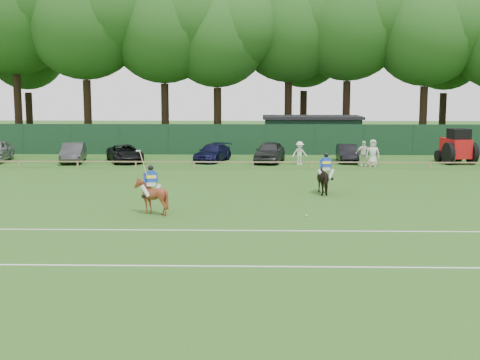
{
  "coord_description": "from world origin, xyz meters",
  "views": [
    {
      "loc": [
        1.2,
        -25.28,
        5.53
      ],
      "look_at": [
        0.5,
        3.0,
        1.4
      ],
      "focal_mm": 48.0,
      "sensor_mm": 36.0,
      "label": 1
    }
  ],
  "objects_px": {
    "sedan_navy": "(213,153)",
    "utility_shed": "(312,133)",
    "estate_black": "(347,153)",
    "spectator_mid": "(363,154)",
    "horse_dark": "(326,179)",
    "tractor": "(457,147)",
    "polo_ball": "(307,215)",
    "horse_chestnut": "(151,196)",
    "spectator_right": "(373,153)",
    "suv_black": "(125,154)",
    "hatch_grey": "(270,152)",
    "spectator_left": "(300,153)",
    "sedan_grey": "(73,153)"
  },
  "relations": [
    {
      "from": "spectator_right",
      "to": "polo_ball",
      "type": "relative_size",
      "value": 21.1
    },
    {
      "from": "hatch_grey",
      "to": "estate_black",
      "type": "distance_m",
      "value": 5.76
    },
    {
      "from": "estate_black",
      "to": "spectator_mid",
      "type": "relative_size",
      "value": 2.2
    },
    {
      "from": "estate_black",
      "to": "tractor",
      "type": "xyz_separation_m",
      "value": [
        7.8,
        -0.7,
        0.55
      ]
    },
    {
      "from": "sedan_navy",
      "to": "polo_ball",
      "type": "relative_size",
      "value": 48.95
    },
    {
      "from": "spectator_mid",
      "to": "polo_ball",
      "type": "distance_m",
      "value": 18.39
    },
    {
      "from": "horse_chestnut",
      "to": "hatch_grey",
      "type": "relative_size",
      "value": 0.35
    },
    {
      "from": "suv_black",
      "to": "tractor",
      "type": "bearing_deg",
      "value": -22.61
    },
    {
      "from": "sedan_navy",
      "to": "horse_dark",
      "type": "bearing_deg",
      "value": -47.69
    },
    {
      "from": "hatch_grey",
      "to": "spectator_right",
      "type": "xyz_separation_m",
      "value": [
        7.11,
        -2.39,
        0.18
      ]
    },
    {
      "from": "spectator_right",
      "to": "utility_shed",
      "type": "distance_m",
      "value": 11.31
    },
    {
      "from": "sedan_navy",
      "to": "spectator_left",
      "type": "bearing_deg",
      "value": 0.18
    },
    {
      "from": "utility_shed",
      "to": "tractor",
      "type": "bearing_deg",
      "value": -41.62
    },
    {
      "from": "utility_shed",
      "to": "horse_chestnut",
      "type": "bearing_deg",
      "value": -108.6
    },
    {
      "from": "sedan_grey",
      "to": "utility_shed",
      "type": "relative_size",
      "value": 0.52
    },
    {
      "from": "sedan_grey",
      "to": "estate_black",
      "type": "height_order",
      "value": "sedan_grey"
    },
    {
      "from": "horse_chestnut",
      "to": "spectator_mid",
      "type": "xyz_separation_m",
      "value": [
        12.06,
        17.19,
        0.11
      ]
    },
    {
      "from": "spectator_right",
      "to": "sedan_navy",
      "type": "bearing_deg",
      "value": 171.9
    },
    {
      "from": "spectator_left",
      "to": "polo_ball",
      "type": "bearing_deg",
      "value": -103.82
    },
    {
      "from": "hatch_grey",
      "to": "sedan_navy",
      "type": "bearing_deg",
      "value": -176.5
    },
    {
      "from": "sedan_grey",
      "to": "estate_black",
      "type": "relative_size",
      "value": 1.1
    },
    {
      "from": "hatch_grey",
      "to": "tractor",
      "type": "xyz_separation_m",
      "value": [
        13.53,
        -0.26,
        0.43
      ]
    },
    {
      "from": "spectator_left",
      "to": "tractor",
      "type": "xyz_separation_m",
      "value": [
        11.43,
        1.09,
        0.37
      ]
    },
    {
      "from": "sedan_grey",
      "to": "tractor",
      "type": "height_order",
      "value": "tractor"
    },
    {
      "from": "horse_dark",
      "to": "estate_black",
      "type": "height_order",
      "value": "horse_dark"
    },
    {
      "from": "sedan_grey",
      "to": "spectator_mid",
      "type": "relative_size",
      "value": 2.42
    },
    {
      "from": "horse_dark",
      "to": "sedan_grey",
      "type": "xyz_separation_m",
      "value": [
        -17.06,
        13.61,
        -0.07
      ]
    },
    {
      "from": "sedan_navy",
      "to": "utility_shed",
      "type": "height_order",
      "value": "utility_shed"
    },
    {
      "from": "sedan_navy",
      "to": "tractor",
      "type": "height_order",
      "value": "tractor"
    },
    {
      "from": "spectator_mid",
      "to": "utility_shed",
      "type": "height_order",
      "value": "utility_shed"
    },
    {
      "from": "hatch_grey",
      "to": "utility_shed",
      "type": "height_order",
      "value": "utility_shed"
    },
    {
      "from": "sedan_grey",
      "to": "suv_black",
      "type": "xyz_separation_m",
      "value": [
        3.79,
        0.19,
        -0.08
      ]
    },
    {
      "from": "horse_chestnut",
      "to": "hatch_grey",
      "type": "distance_m",
      "value": 20.2
    },
    {
      "from": "sedan_grey",
      "to": "estate_black",
      "type": "xyz_separation_m",
      "value": [
        20.18,
        0.74,
        -0.06
      ]
    },
    {
      "from": "horse_dark",
      "to": "horse_chestnut",
      "type": "bearing_deg",
      "value": 25.43
    },
    {
      "from": "sedan_navy",
      "to": "utility_shed",
      "type": "relative_size",
      "value": 0.52
    },
    {
      "from": "estate_black",
      "to": "spectator_left",
      "type": "xyz_separation_m",
      "value": [
        -3.63,
        -1.79,
        0.18
      ]
    },
    {
      "from": "horse_dark",
      "to": "spectator_mid",
      "type": "distance_m",
      "value": 12.31
    },
    {
      "from": "spectator_right",
      "to": "tractor",
      "type": "distance_m",
      "value": 6.77
    },
    {
      "from": "estate_black",
      "to": "spectator_mid",
      "type": "bearing_deg",
      "value": -72.14
    },
    {
      "from": "horse_chestnut",
      "to": "estate_black",
      "type": "bearing_deg",
      "value": -138.78
    },
    {
      "from": "sedan_grey",
      "to": "hatch_grey",
      "type": "bearing_deg",
      "value": -7.69
    },
    {
      "from": "hatch_grey",
      "to": "spectator_mid",
      "type": "distance_m",
      "value": 6.85
    },
    {
      "from": "sedan_navy",
      "to": "hatch_grey",
      "type": "height_order",
      "value": "hatch_grey"
    },
    {
      "from": "utility_shed",
      "to": "polo_ball",
      "type": "bearing_deg",
      "value": -95.28
    },
    {
      "from": "sedan_navy",
      "to": "polo_ball",
      "type": "distance_m",
      "value": 21.08
    },
    {
      "from": "hatch_grey",
      "to": "spectator_right",
      "type": "height_order",
      "value": "spectator_right"
    },
    {
      "from": "horse_dark",
      "to": "tractor",
      "type": "distance_m",
      "value": 17.49
    },
    {
      "from": "horse_dark",
      "to": "spectator_right",
      "type": "distance_m",
      "value": 12.37
    },
    {
      "from": "suv_black",
      "to": "polo_ball",
      "type": "xyz_separation_m",
      "value": [
        11.83,
        -19.7,
        -0.59
      ]
    }
  ]
}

